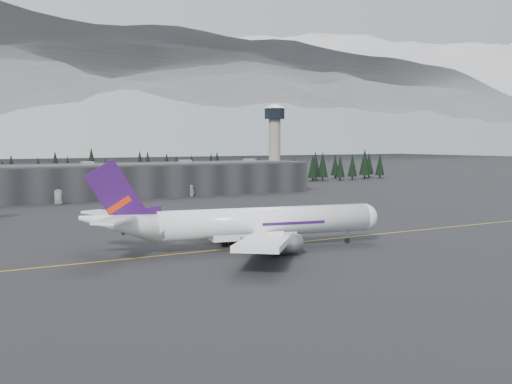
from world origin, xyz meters
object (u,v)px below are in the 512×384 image
terminal (114,180)px  gse_vehicle_a (58,203)px  jet_main (241,223)px  control_tower (275,136)px  gse_vehicle_b (192,195)px

terminal → gse_vehicle_a: 33.32m
jet_main → control_tower: bearing=66.2°
terminal → gse_vehicle_a: (-26.03, -20.03, -5.58)m
control_tower → gse_vehicle_a: bearing=-167.2°
terminal → jet_main: (-17.64, -128.29, -1.19)m
jet_main → gse_vehicle_b: jet_main is taller
control_tower → jet_main: (-92.64, -131.29, -18.29)m
gse_vehicle_a → gse_vehicle_b: bearing=16.5°
terminal → jet_main: size_ratio=2.62×
terminal → control_tower: size_ratio=4.24×
terminal → jet_main: 129.50m
terminal → gse_vehicle_b: (25.61, -15.15, -5.50)m
terminal → control_tower: control_tower is taller
gse_vehicle_a → gse_vehicle_b: gse_vehicle_b is taller
jet_main → gse_vehicle_a: 108.68m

